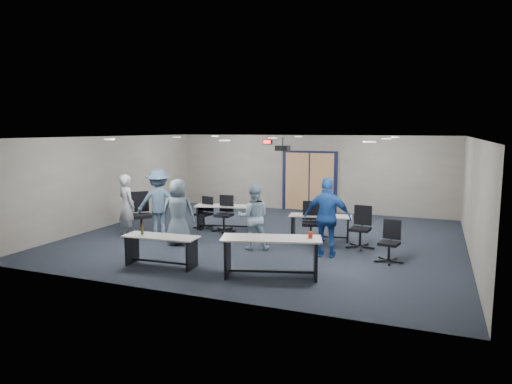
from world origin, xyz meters
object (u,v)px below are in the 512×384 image
at_px(chair_back_b, 224,214).
at_px(person_lightblue, 254,217).
at_px(chair_back_a, 204,213).
at_px(table_back_left, 225,213).
at_px(chair_back_c, 311,222).
at_px(table_back_right, 320,223).
at_px(table_front_left, 161,245).
at_px(person_plaid, 178,212).
at_px(chair_back_d, 360,227).
at_px(chair_loose_right, 389,242).
at_px(table_front_right, 272,250).
at_px(chair_loose_left, 141,214).
at_px(person_gray, 127,206).
at_px(person_back, 159,202).
at_px(person_navy, 327,218).

distance_m(chair_back_b, person_lightblue, 2.15).
bearing_deg(chair_back_a, table_back_left, 26.45).
distance_m(table_back_left, chair_back_c, 2.79).
bearing_deg(table_back_right, table_front_left, -135.25).
bearing_deg(chair_back_b, person_plaid, -104.89).
distance_m(chair_back_d, chair_loose_right, 1.26).
xyz_separation_m(table_front_right, person_lightblue, (-1.12, 1.84, 0.25)).
distance_m(table_front_left, table_back_right, 4.40).
distance_m(chair_loose_right, person_plaid, 5.14).
relative_size(chair_loose_left, person_lightblue, 0.75).
bearing_deg(person_plaid, person_lightblue, 166.23).
distance_m(table_front_left, table_front_right, 2.45).
bearing_deg(person_gray, person_lightblue, -152.48).
distance_m(chair_back_a, person_lightblue, 2.76).
bearing_deg(person_back, person_gray, 14.42).
bearing_deg(chair_back_c, table_front_right, -104.77).
height_order(table_back_left, chair_loose_right, chair_loose_right).
bearing_deg(chair_loose_left, table_back_right, -27.28).
bearing_deg(person_back, chair_back_b, -176.93).
height_order(table_front_right, table_back_right, table_front_right).
bearing_deg(person_lightblue, chair_back_c, -154.42).
xyz_separation_m(chair_back_d, person_lightblue, (-2.41, -1.03, 0.28)).
height_order(table_front_right, person_gray, person_gray).
xyz_separation_m(chair_back_b, person_back, (-1.50, -1.01, 0.40)).
bearing_deg(person_navy, chair_back_b, -29.16).
distance_m(chair_back_d, person_plaid, 4.55).
distance_m(table_back_right, chair_back_d, 1.22).
height_order(chair_back_d, person_back, person_back).
height_order(chair_back_d, person_gray, person_gray).
height_order(chair_back_a, person_lightblue, person_lightblue).
relative_size(table_back_right, person_navy, 0.92).
relative_size(person_plaid, person_lightblue, 1.05).
xyz_separation_m(person_navy, person_back, (-4.84, 0.50, 0.00)).
bearing_deg(person_gray, chair_loose_left, -98.22).
height_order(table_back_left, table_back_right, table_back_left).
bearing_deg(person_navy, table_back_right, -75.81).
relative_size(chair_back_a, chair_loose_right, 1.01).
relative_size(table_back_right, chair_loose_right, 1.82).
distance_m(chair_back_c, person_plaid, 3.41).
xyz_separation_m(table_back_right, chair_loose_right, (1.90, -1.48, 0.01)).
relative_size(chair_back_c, chair_back_d, 1.01).
height_order(chair_back_b, chair_back_d, chair_back_d).
bearing_deg(person_lightblue, chair_back_b, -66.15).
bearing_deg(table_front_right, chair_loose_right, 25.65).
distance_m(chair_loose_left, person_lightblue, 3.42).
relative_size(table_back_left, person_navy, 0.99).
relative_size(table_front_right, person_plaid, 1.23).
xyz_separation_m(table_front_left, chair_loose_left, (-2.09, 2.22, 0.14)).
relative_size(person_plaid, person_back, 0.92).
bearing_deg(person_gray, person_plaid, -160.36).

